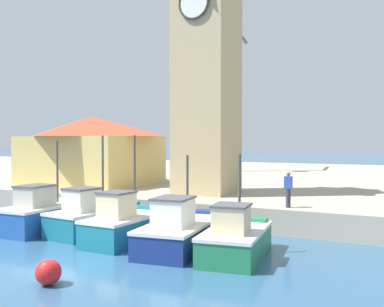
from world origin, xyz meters
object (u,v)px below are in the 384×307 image
fishing_boat_center (236,239)px  port_crane_far (213,107)px  warehouse_left (91,149)px  clock_tower (207,52)px  fishing_boat_mid_left (181,231)px  fishing_boat_left_outer (94,217)px  mooring_buoy (48,272)px  dock_worker_near_tower (288,189)px  fishing_boat_left_inner (127,224)px  fishing_boat_far_left (48,213)px

fishing_boat_center → port_crane_far: port_crane_far is taller
warehouse_left → clock_tower: bearing=-8.9°
fishing_boat_mid_left → warehouse_left: (-12.44, 9.58, 2.88)m
fishing_boat_left_outer → fishing_boat_mid_left: fishing_boat_left_outer is taller
mooring_buoy → dock_worker_near_tower: 11.27m
fishing_boat_left_inner → dock_worker_near_tower: size_ratio=2.72×
clock_tower → mooring_buoy: (1.43, -13.64, -8.84)m
fishing_boat_left_inner → fishing_boat_far_left: bearing=174.0°
dock_worker_near_tower → clock_tower: bearing=149.6°
fishing_boat_center → dock_worker_near_tower: fishing_boat_center is taller
fishing_boat_far_left → fishing_boat_left_inner: size_ratio=1.18×
fishing_boat_left_outer → fishing_boat_center: 7.27m
warehouse_left → port_crane_far: bearing=80.9°
fishing_boat_far_left → dock_worker_near_tower: bearing=22.5°
fishing_boat_left_outer → dock_worker_near_tower: size_ratio=2.79×
fishing_boat_left_inner → fishing_boat_center: 4.88m
fishing_boat_left_outer → fishing_boat_left_inner: 2.45m
fishing_boat_mid_left → warehouse_left: warehouse_left is taller
fishing_boat_mid_left → clock_tower: (-2.75, 8.07, 8.52)m
fishing_boat_mid_left → fishing_boat_center: size_ratio=1.21×
fishing_boat_left_inner → mooring_buoy: size_ratio=5.87×
fishing_boat_mid_left → dock_worker_near_tower: size_ratio=3.28×
fishing_boat_left_outer → clock_tower: (2.11, 7.38, 8.49)m
fishing_boat_left_inner → fishing_boat_mid_left: size_ratio=0.83×
fishing_boat_left_inner → clock_tower: (-0.22, 8.11, 8.48)m
fishing_boat_left_inner → port_crane_far: 26.79m
fishing_boat_mid_left → dock_worker_near_tower: fishing_boat_mid_left is taller
mooring_buoy → dock_worker_near_tower: (4.22, 10.32, 1.64)m
fishing_boat_far_left → fishing_boat_mid_left: size_ratio=0.98×
fishing_boat_left_outer → fishing_boat_left_inner: size_ratio=1.02×
fishing_boat_left_outer → fishing_boat_mid_left: (4.86, -0.69, -0.03)m
fishing_boat_far_left → fishing_boat_left_outer: fishing_boat_left_outer is taller
fishing_boat_left_inner → mooring_buoy: bearing=-77.7°
fishing_boat_mid_left → mooring_buoy: 5.74m
fishing_boat_far_left → fishing_boat_left_inner: (4.91, -0.52, -0.02)m
fishing_boat_mid_left → mooring_buoy: size_ratio=7.06×
clock_tower → dock_worker_near_tower: clock_tower is taller
fishing_boat_far_left → fishing_boat_left_outer: bearing=4.8°
fishing_boat_center → clock_tower: clock_tower is taller
fishing_boat_far_left → warehouse_left: 10.77m
warehouse_left → dock_worker_near_tower: size_ratio=5.31×
fishing_boat_left_inner → warehouse_left: warehouse_left is taller
clock_tower → dock_worker_near_tower: (5.65, -3.32, -7.20)m
clock_tower → warehouse_left: clock_tower is taller
fishing_boat_mid_left → fishing_boat_left_outer: bearing=171.9°
mooring_buoy → fishing_boat_far_left: bearing=135.3°
fishing_boat_left_outer → fishing_boat_left_inner: fishing_boat_left_outer is taller
dock_worker_near_tower → fishing_boat_left_inner: bearing=-138.5°
fishing_boat_left_inner → clock_tower: bearing=91.6°
fishing_boat_far_left → port_crane_far: (-2.56, 24.31, 6.73)m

